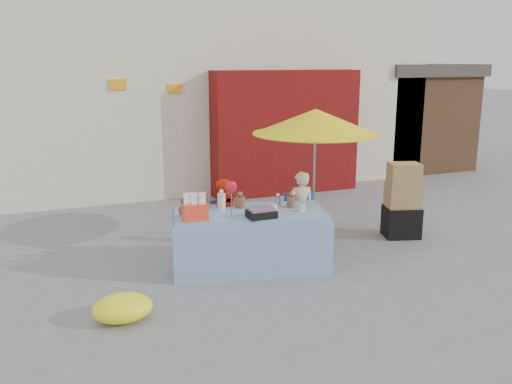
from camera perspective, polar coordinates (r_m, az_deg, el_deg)
name	(u,v)px	position (r m, az deg, el deg)	size (l,w,h in m)	color
ground	(266,275)	(7.33, 1.06, -8.72)	(80.00, 80.00, 0.00)	slate
backdrop	(170,48)	(14.12, -9.07, 14.78)	(14.00, 8.00, 7.80)	silver
market_table	(249,239)	(7.46, -0.70, -4.94)	(2.26, 1.42, 1.26)	#7FA5CB
chair_left	(225,243)	(7.76, -3.26, -5.43)	(0.50, 0.49, 0.85)	#1F498E
chair_right	(304,233)	(8.22, 5.06, -4.37)	(0.50, 0.49, 0.85)	#1F498E
vendor_orange	(222,219)	(7.78, -3.61, -2.85)	(0.57, 0.44, 1.17)	#FF3D0D
vendor_beige	(300,210)	(8.23, 4.69, -1.87)	(0.43, 0.28, 1.18)	beige
umbrella	(316,122)	(8.25, 6.28, 7.33)	(1.90, 1.90, 2.09)	gray
box_stack	(402,203)	(9.02, 15.16, -1.14)	(0.66, 0.59, 1.22)	black
tarp_bundle	(123,308)	(6.26, -13.86, -11.76)	(0.66, 0.53, 0.30)	#FEF91A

